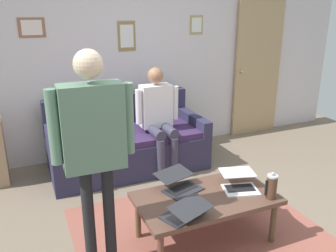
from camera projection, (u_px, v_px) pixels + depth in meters
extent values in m
plane|color=#796957|center=(201.00, 233.00, 3.23)|extent=(7.68, 7.68, 0.00)
cube|color=#955245|center=(210.00, 245.00, 3.06)|extent=(2.17, 2.15, 0.01)
cube|color=silver|center=(125.00, 55.00, 4.71)|extent=(7.04, 0.10, 2.70)
cube|color=tan|center=(196.00, 25.00, 4.93)|extent=(0.20, 0.02, 0.26)
cube|color=silver|center=(197.00, 25.00, 4.92)|extent=(0.15, 0.00, 0.20)
cube|color=brown|center=(32.00, 28.00, 4.12)|extent=(0.30, 0.02, 0.23)
cube|color=silver|center=(32.00, 28.00, 4.11)|extent=(0.23, 0.00, 0.17)
cube|color=olive|center=(127.00, 36.00, 4.59)|extent=(0.23, 0.02, 0.38)
cube|color=silver|center=(127.00, 36.00, 4.58)|extent=(0.18, 0.00, 0.29)
cube|color=tan|center=(257.00, 70.00, 5.53)|extent=(0.82, 0.05, 2.05)
sphere|color=tan|center=(242.00, 72.00, 5.38)|extent=(0.06, 0.06, 0.06)
cube|color=#2A2944|center=(128.00, 153.00, 4.46)|extent=(1.90, 0.91, 0.42)
cube|color=#38254C|center=(128.00, 134.00, 4.37)|extent=(1.66, 0.83, 0.08)
cube|color=#2A2944|center=(118.00, 111.00, 4.66)|extent=(1.90, 0.14, 0.46)
cube|color=#2A2944|center=(191.00, 121.00, 4.70)|extent=(0.12, 0.91, 0.20)
cube|color=#2A2944|center=(52.00, 140.00, 4.03)|extent=(0.12, 0.91, 0.20)
cube|color=brown|center=(206.00, 198.00, 3.01)|extent=(1.19, 0.66, 0.04)
cylinder|color=#4E422C|center=(273.00, 222.00, 3.05)|extent=(0.05, 0.05, 0.39)
cylinder|color=#503D27|center=(239.00, 194.00, 3.51)|extent=(0.05, 0.05, 0.39)
cylinder|color=brown|center=(138.00, 218.00, 3.11)|extent=(0.05, 0.05, 0.39)
cube|color=#28282D|center=(182.00, 215.00, 2.73)|extent=(0.38, 0.31, 0.01)
cube|color=black|center=(184.00, 215.00, 2.71)|extent=(0.30, 0.22, 0.00)
cube|color=#28282D|center=(191.00, 207.00, 2.64)|extent=(0.38, 0.30, 0.05)
cube|color=#1A292C|center=(190.00, 207.00, 2.64)|extent=(0.34, 0.27, 0.04)
cube|color=#28282D|center=(183.00, 190.00, 3.09)|extent=(0.37, 0.30, 0.01)
cube|color=black|center=(182.00, 189.00, 3.10)|extent=(0.30, 0.21, 0.00)
cube|color=#28282D|center=(174.00, 174.00, 3.15)|extent=(0.37, 0.29, 0.04)
cube|color=#252529|center=(174.00, 174.00, 3.15)|extent=(0.33, 0.26, 0.03)
cube|color=silver|center=(241.00, 190.00, 3.10)|extent=(0.35, 0.30, 0.01)
cube|color=black|center=(240.00, 188.00, 3.11)|extent=(0.28, 0.20, 0.00)
cube|color=silver|center=(237.00, 172.00, 3.17)|extent=(0.35, 0.29, 0.01)
cube|color=#2A172A|center=(237.00, 172.00, 3.17)|extent=(0.31, 0.26, 0.00)
cylinder|color=#4C3323|center=(272.00, 188.00, 2.95)|extent=(0.09, 0.09, 0.20)
cylinder|color=#B7B7BC|center=(273.00, 176.00, 2.91)|extent=(0.09, 0.09, 0.02)
sphere|color=#B2B2B7|center=(273.00, 174.00, 2.91)|extent=(0.03, 0.03, 0.03)
cube|color=black|center=(266.00, 188.00, 2.92)|extent=(0.01, 0.01, 0.14)
cylinder|color=black|center=(89.00, 222.00, 2.65)|extent=(0.09, 0.09, 0.87)
cylinder|color=black|center=(109.00, 217.00, 2.70)|extent=(0.09, 0.09, 0.87)
cube|color=slate|center=(93.00, 127.00, 2.44)|extent=(0.44, 0.20, 0.61)
cylinder|color=slate|center=(54.00, 128.00, 2.34)|extent=(0.08, 0.08, 0.52)
cylinder|color=slate|center=(128.00, 119.00, 2.52)|extent=(0.08, 0.08, 0.52)
sphere|color=beige|center=(88.00, 64.00, 2.30)|extent=(0.20, 0.20, 0.20)
cylinder|color=#383649|center=(174.00, 158.00, 4.21)|extent=(0.10, 0.10, 0.50)
cylinder|color=#383649|center=(161.00, 160.00, 4.15)|extent=(0.10, 0.10, 0.50)
cylinder|color=#383649|center=(168.00, 129.00, 4.27)|extent=(0.12, 0.40, 0.12)
cylinder|color=#383649|center=(155.00, 131.00, 4.21)|extent=(0.12, 0.40, 0.12)
cube|color=silver|center=(156.00, 106.00, 4.31)|extent=(0.37, 0.20, 0.52)
cylinder|color=silver|center=(175.00, 103.00, 4.35)|extent=(0.08, 0.08, 0.42)
cylinder|color=silver|center=(139.00, 107.00, 4.17)|extent=(0.08, 0.08, 0.42)
sphere|color=#9C6C4F|center=(155.00, 75.00, 4.19)|extent=(0.19, 0.19, 0.19)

